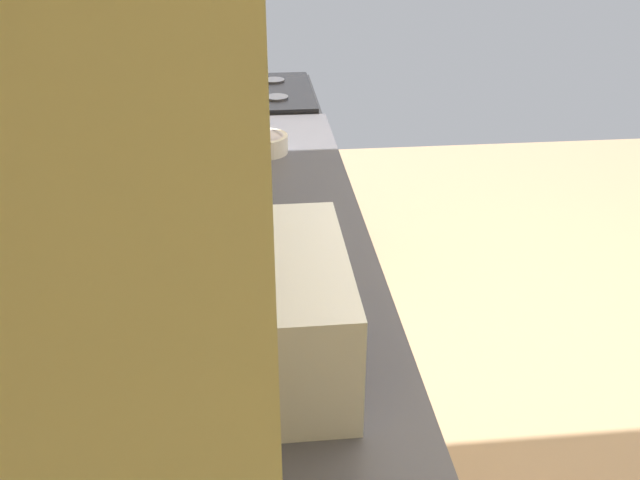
# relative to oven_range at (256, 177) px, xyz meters

# --- Properties ---
(ground_plane) EXTENTS (6.37, 6.37, 0.00)m
(ground_plane) POSITION_rel_oven_range_xyz_m (-1.56, -1.19, -0.47)
(ground_plane) COLOR tan
(wall_back) EXTENTS (4.10, 0.12, 2.58)m
(wall_back) POSITION_rel_oven_range_xyz_m (-1.56, 0.37, 0.82)
(wall_back) COLOR #E0C57E
(wall_back) RESTS_ON ground_plane
(counter_run) EXTENTS (3.20, 0.64, 0.90)m
(counter_run) POSITION_rel_oven_range_xyz_m (-1.95, 0.00, -0.01)
(counter_run) COLOR beige
(counter_run) RESTS_ON ground_plane
(oven_range) EXTENTS (0.71, 0.63, 1.08)m
(oven_range) POSITION_rel_oven_range_xyz_m (0.00, 0.00, 0.00)
(oven_range) COLOR black
(oven_range) RESTS_ON ground_plane
(microwave) EXTENTS (0.50, 0.39, 0.26)m
(microwave) POSITION_rel_oven_range_xyz_m (-2.11, 0.02, 0.57)
(microwave) COLOR white
(microwave) RESTS_ON counter_run
(bowl) EXTENTS (0.19, 0.19, 0.07)m
(bowl) POSITION_rel_oven_range_xyz_m (-0.82, -0.03, 0.48)
(bowl) COLOR silver
(bowl) RESTS_ON counter_run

